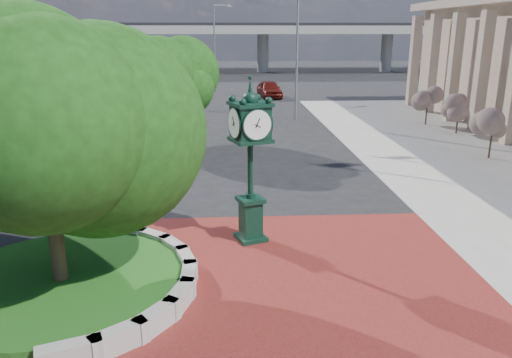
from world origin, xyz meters
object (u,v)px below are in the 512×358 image
object	(u,v)px
street_lamp_near	(300,43)
street_lamp_far	(216,42)
post_clock	(250,155)
parked_car	(269,89)

from	to	relation	value
street_lamp_near	street_lamp_far	bearing A→B (deg)	109.15
post_clock	street_lamp_far	distance (m)	40.36
parked_car	street_lamp_near	bearing A→B (deg)	-92.71
post_clock	parked_car	bearing A→B (deg)	84.32
street_lamp_near	parked_car	bearing A→B (deg)	94.73
post_clock	street_lamp_near	size ratio (longest dim) A/B	0.53
parked_car	street_lamp_near	distance (m)	14.04
post_clock	street_lamp_near	distance (m)	22.65
post_clock	street_lamp_near	world-z (taller)	street_lamp_near
parked_car	street_lamp_far	xyz separation A→B (m)	(-5.24, 5.06, 4.45)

